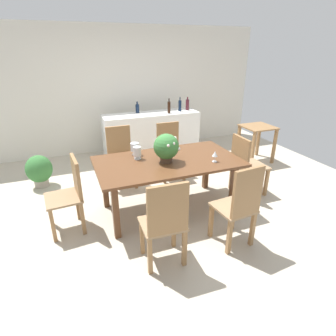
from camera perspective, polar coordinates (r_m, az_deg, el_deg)
ground_plane at (r=4.28m, az=-1.34°, el=-6.54°), size 7.04×7.04×0.00m
back_wall at (r=6.27m, az=-10.01°, el=15.48°), size 6.40×0.10×2.60m
dining_table at (r=3.76m, az=-0.02°, el=0.36°), size 1.93×1.07×0.76m
chair_near_left at (r=2.81m, az=-0.57°, el=-10.87°), size 0.47×0.42×1.01m
chair_far_left at (r=4.62m, az=-9.81°, el=2.97°), size 0.44×0.41×0.99m
chair_foot_end at (r=4.41m, az=15.67°, el=1.12°), size 0.47×0.47×0.95m
chair_far_right at (r=4.86m, az=0.29°, el=4.24°), size 0.45×0.42×0.97m
chair_near_right at (r=3.18m, az=14.60°, el=-7.25°), size 0.45×0.46×1.03m
chair_head_end at (r=3.60m, az=-19.55°, el=-4.54°), size 0.46×0.48×0.95m
flower_centerpiece at (r=3.60m, az=-0.33°, el=4.32°), size 0.33×0.34×0.38m
crystal_vase_left at (r=3.76m, az=-6.38°, el=3.32°), size 0.11×0.11×0.17m
crystal_vase_center_near at (r=3.91m, az=-6.89°, el=4.25°), size 0.12×0.12×0.17m
wine_glass at (r=3.69m, az=9.67°, el=2.84°), size 0.07×0.07×0.15m
kitchen_counter at (r=5.83m, az=-3.42°, el=6.75°), size 1.96×0.56×0.93m
wine_bottle_clear at (r=5.76m, az=-6.33°, el=12.15°), size 0.08×0.08×0.23m
wine_bottle_amber at (r=6.01m, az=4.03°, el=12.94°), size 0.07×0.07×0.27m
wine_bottle_tall at (r=5.69m, az=0.21°, el=12.44°), size 0.06×0.06×0.29m
wine_bottle_dark at (r=5.90m, az=2.47°, el=12.76°), size 0.06×0.06×0.29m
side_table at (r=5.83m, az=17.92°, el=6.53°), size 0.59×0.57×0.73m
potted_plant_floor at (r=5.03m, az=-25.06°, el=-0.39°), size 0.42×0.42×0.55m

